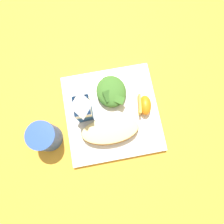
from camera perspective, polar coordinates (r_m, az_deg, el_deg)
ground at (r=0.64m, az=0.00°, el=-0.47°), size 3.00×3.00×0.00m
white_plate at (r=0.63m, az=0.00°, el=-0.33°), size 0.28×0.28×0.02m
cheesy_pizza_bread at (r=0.60m, az=-0.53°, el=-5.26°), size 0.08×0.17×0.04m
green_salad_pile at (r=0.62m, az=-0.21°, el=5.74°), size 0.10×0.09×0.05m
milk_carton at (r=0.57m, az=-8.12°, el=1.13°), size 0.06×0.04×0.11m
orange_wedge_front at (r=0.62m, az=8.95°, el=2.12°), size 0.06×0.05×0.04m
drinking_blue_cup at (r=0.61m, az=-18.10°, el=-6.56°), size 0.08×0.08×0.09m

